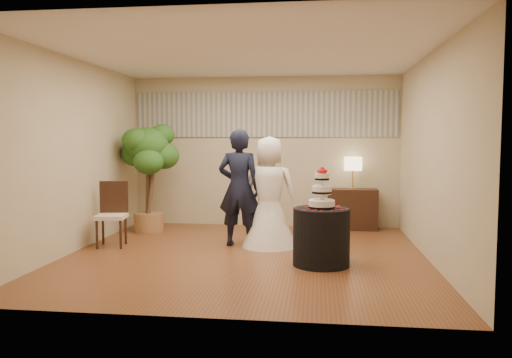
# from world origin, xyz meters

# --- Properties ---
(floor) EXTENTS (5.00, 5.00, 0.00)m
(floor) POSITION_xyz_m (0.00, 0.00, 0.00)
(floor) COLOR brown
(floor) RESTS_ON ground
(ceiling) EXTENTS (5.00, 5.00, 0.00)m
(ceiling) POSITION_xyz_m (0.00, 0.00, 2.80)
(ceiling) COLOR white
(ceiling) RESTS_ON wall_back
(wall_back) EXTENTS (5.00, 0.06, 2.80)m
(wall_back) POSITION_xyz_m (0.00, 2.50, 1.40)
(wall_back) COLOR #C2B390
(wall_back) RESTS_ON ground
(wall_front) EXTENTS (5.00, 0.06, 2.80)m
(wall_front) POSITION_xyz_m (0.00, -2.50, 1.40)
(wall_front) COLOR #C2B390
(wall_front) RESTS_ON ground
(wall_left) EXTENTS (0.06, 5.00, 2.80)m
(wall_left) POSITION_xyz_m (-2.50, 0.00, 1.40)
(wall_left) COLOR #C2B390
(wall_left) RESTS_ON ground
(wall_right) EXTENTS (0.06, 5.00, 2.80)m
(wall_right) POSITION_xyz_m (2.50, 0.00, 1.40)
(wall_right) COLOR #C2B390
(wall_right) RESTS_ON ground
(mural_border) EXTENTS (4.90, 0.02, 0.85)m
(mural_border) POSITION_xyz_m (0.00, 2.48, 2.10)
(mural_border) COLOR #9F9F93
(mural_border) RESTS_ON wall_back
(groom) EXTENTS (0.68, 0.48, 1.79)m
(groom) POSITION_xyz_m (-0.19, 0.62, 0.90)
(groom) COLOR black
(groom) RESTS_ON floor
(bride) EXTENTS (0.90, 0.90, 1.68)m
(bride) POSITION_xyz_m (0.28, 0.64, 0.84)
(bride) COLOR white
(bride) RESTS_ON floor
(cake_table) EXTENTS (0.88, 0.88, 0.74)m
(cake_table) POSITION_xyz_m (1.05, -0.42, 0.37)
(cake_table) COLOR black
(cake_table) RESTS_ON floor
(wedding_cake) EXTENTS (0.34, 0.34, 0.54)m
(wedding_cake) POSITION_xyz_m (1.05, -0.42, 1.01)
(wedding_cake) COLOR white
(wedding_cake) RESTS_ON cake_table
(console) EXTENTS (0.89, 0.40, 0.74)m
(console) POSITION_xyz_m (1.63, 2.27, 0.37)
(console) COLOR black
(console) RESTS_ON floor
(table_lamp) EXTENTS (0.30, 0.30, 0.58)m
(table_lamp) POSITION_xyz_m (1.63, 2.27, 1.03)
(table_lamp) COLOR beige
(table_lamp) RESTS_ON console
(ficus_tree) EXTENTS (1.18, 1.18, 1.94)m
(ficus_tree) POSITION_xyz_m (-1.97, 1.62, 0.97)
(ficus_tree) COLOR #2B5E1D
(ficus_tree) RESTS_ON floor
(side_chair) EXTENTS (0.52, 0.54, 0.99)m
(side_chair) POSITION_xyz_m (-2.11, 0.32, 0.49)
(side_chair) COLOR black
(side_chair) RESTS_ON floor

